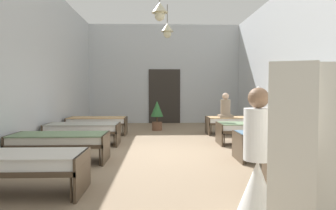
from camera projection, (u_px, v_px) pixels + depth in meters
The scene contains 13 objects.
ground_plane at pixel (170, 154), 7.11m from camera, with size 7.26×13.40×0.10m, color #8C755B.
room_shell at pixel (168, 64), 8.43m from camera, with size 7.06×13.00×4.39m.
bed_left_row_0 at pixel (15, 163), 4.16m from camera, with size 1.90×0.84×0.57m.
bed_left_row_1 at pixel (60, 140), 6.06m from camera, with size 1.90×0.84×0.57m.
bed_right_row_1 at pixel (282, 139), 6.22m from camera, with size 1.90×0.84×0.57m.
bed_left_row_2 at pixel (83, 129), 7.96m from camera, with size 1.90×0.84×0.57m.
bed_right_row_2 at pixel (253, 128), 8.11m from camera, with size 1.90×0.84×0.57m.
bed_left_row_3 at pixel (97, 121), 9.85m from camera, with size 1.90×0.84×0.57m.
bed_right_row_3 at pixel (235, 121), 10.01m from camera, with size 1.90×0.84×0.57m.
nurse_near_aisle at pixel (257, 176), 3.19m from camera, with size 0.52×0.52×1.49m.
patient_seated_primary at pixel (225, 108), 9.89m from camera, with size 0.44×0.44×0.80m.
potted_plant at pixel (157, 113), 10.93m from camera, with size 0.46×0.46×1.08m.
privacy_screen at pixel (336, 155), 2.75m from camera, with size 1.25×0.17×1.70m.
Camera 1 is at (-0.30, -7.04, 1.43)m, focal length 32.14 mm.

